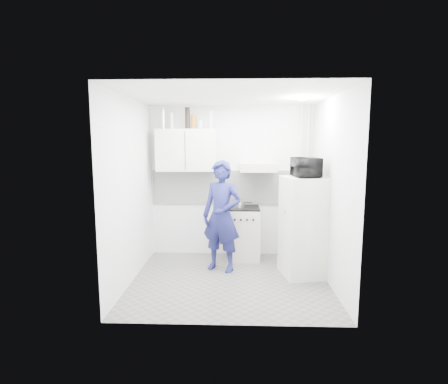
{
  "coord_description": "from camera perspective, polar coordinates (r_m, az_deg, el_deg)",
  "views": [
    {
      "loc": [
        0.08,
        -4.82,
        1.97
      ],
      "look_at": [
        -0.09,
        0.3,
        1.25
      ],
      "focal_mm": 28.0,
      "sensor_mm": 36.0,
      "label": 1
    }
  ],
  "objects": [
    {
      "name": "backsplash",
      "position": [
        6.1,
        1.16,
        0.76
      ],
      "size": [
        2.74,
        0.03,
        0.6
      ],
      "primitive_type": "cube",
      "color": "white",
      "rests_on": "wall_back"
    },
    {
      "name": "wall_left",
      "position": [
        5.09,
        -15.02,
        0.16
      ],
      "size": [
        0.0,
        2.6,
        2.6
      ],
      "primitive_type": "plane",
      "rotation": [
        1.57,
        0.0,
        1.57
      ],
      "color": "silver",
      "rests_on": "floor"
    },
    {
      "name": "bottle_a",
      "position": [
        6.03,
        -9.95,
        11.63
      ],
      "size": [
        0.08,
        0.08,
        0.33
      ],
      "primitive_type": "cylinder",
      "color": "silver",
      "rests_on": "upper_cabinet"
    },
    {
      "name": "floor",
      "position": [
        5.21,
        0.93,
        -14.23
      ],
      "size": [
        2.8,
        2.8,
        0.0
      ],
      "primitive_type": "plane",
      "color": "#61615F",
      "rests_on": "ground"
    },
    {
      "name": "wall_right",
      "position": [
        5.04,
        17.09,
        0.0
      ],
      "size": [
        0.0,
        2.6,
        2.6
      ],
      "primitive_type": "plane",
      "rotation": [
        1.57,
        0.0,
        -1.57
      ],
      "color": "silver",
      "rests_on": "floor"
    },
    {
      "name": "bottle_b",
      "position": [
        6.0,
        -8.57,
        11.39
      ],
      "size": [
        0.07,
        0.07,
        0.27
      ],
      "primitive_type": "cylinder",
      "color": "#B2B7BC",
      "rests_on": "upper_cabinet"
    },
    {
      "name": "saucepan",
      "position": [
        5.88,
        2.41,
        -2.0
      ],
      "size": [
        0.18,
        0.18,
        0.1
      ],
      "primitive_type": "cylinder",
      "color": "silver",
      "rests_on": "stove_top"
    },
    {
      "name": "stove_top",
      "position": [
        5.92,
        3.23,
        -2.59
      ],
      "size": [
        0.52,
        0.52,
        0.03
      ],
      "primitive_type": "cube",
      "color": "black",
      "rests_on": "stove"
    },
    {
      "name": "microwave",
      "position": [
        5.2,
        13.27,
        3.95
      ],
      "size": [
        0.54,
        0.4,
        0.28
      ],
      "primitive_type": "imported",
      "rotation": [
        0.0,
        0.0,
        1.68
      ],
      "color": "black",
      "rests_on": "fridge"
    },
    {
      "name": "pipe_b",
      "position": [
        6.12,
        12.27,
        1.55
      ],
      "size": [
        0.04,
        0.04,
        2.6
      ],
      "primitive_type": "cylinder",
      "color": "beige",
      "rests_on": "floor"
    },
    {
      "name": "upper_cabinet",
      "position": [
        5.95,
        -6.13,
        6.81
      ],
      "size": [
        1.0,
        0.35,
        0.7
      ],
      "primitive_type": "cube",
      "color": "white",
      "rests_on": "wall_back"
    },
    {
      "name": "bottle_d",
      "position": [
        5.96,
        -5.98,
        11.89
      ],
      "size": [
        0.08,
        0.08,
        0.35
      ],
      "primitive_type": "cylinder",
      "color": "black",
      "rests_on": "upper_cabinet"
    },
    {
      "name": "canister_a",
      "position": [
        5.94,
        -5.0,
        11.29
      ],
      "size": [
        0.09,
        0.09,
        0.23
      ],
      "primitive_type": "cylinder",
      "color": "brown",
      "rests_on": "upper_cabinet"
    },
    {
      "name": "fridge",
      "position": [
        5.33,
        12.97,
        -5.54
      ],
      "size": [
        0.72,
        0.72,
        1.48
      ],
      "primitive_type": "cube",
      "rotation": [
        0.0,
        0.0,
        0.2
      ],
      "color": "white",
      "rests_on": "floor"
    },
    {
      "name": "range_hood",
      "position": [
        5.84,
        5.57,
        4.05
      ],
      "size": [
        0.6,
        0.5,
        0.14
      ],
      "primitive_type": "cube",
      "color": "beige",
      "rests_on": "wall_back"
    },
    {
      "name": "stove",
      "position": [
        6.02,
        3.2,
        -6.8
      ],
      "size": [
        0.54,
        0.54,
        0.87
      ],
      "primitive_type": "cube",
      "color": "beige",
      "rests_on": "floor"
    },
    {
      "name": "person",
      "position": [
        5.37,
        -0.39,
        -3.96
      ],
      "size": [
        0.74,
        0.62,
        1.71
      ],
      "primitive_type": "imported",
      "rotation": [
        0.0,
        0.0,
        -0.4
      ],
      "color": "navy",
      "rests_on": "floor"
    },
    {
      "name": "ceiling",
      "position": [
        4.86,
        1.0,
        15.45
      ],
      "size": [
        2.8,
        2.8,
        0.0
      ],
      "primitive_type": "plane",
      "color": "white",
      "rests_on": "wall_back"
    },
    {
      "name": "bottle_e",
      "position": [
        5.92,
        -2.15,
        11.72
      ],
      "size": [
        0.08,
        0.08,
        0.31
      ],
      "primitive_type": "cylinder",
      "color": "#B2B7BC",
      "rests_on": "upper_cabinet"
    },
    {
      "name": "wall_back",
      "position": [
        6.1,
        1.17,
        1.71
      ],
      "size": [
        2.8,
        0.0,
        2.8
      ],
      "primitive_type": "plane",
      "rotation": [
        1.57,
        0.0,
        0.0
      ],
      "color": "silver",
      "rests_on": "floor"
    },
    {
      "name": "canister_b",
      "position": [
        5.93,
        -3.9,
        10.91
      ],
      "size": [
        0.08,
        0.08,
        0.14
      ],
      "primitive_type": "cylinder",
      "color": "#B2B7BC",
      "rests_on": "upper_cabinet"
    },
    {
      "name": "ceiling_spot_fixture",
      "position": [
        5.13,
        12.64,
        14.52
      ],
      "size": [
        0.1,
        0.1,
        0.02
      ],
      "primitive_type": "cylinder",
      "color": "white",
      "rests_on": "ceiling"
    },
    {
      "name": "pipe_a",
      "position": [
        6.15,
        13.37,
        1.53
      ],
      "size": [
        0.05,
        0.05,
        2.6
      ],
      "primitive_type": "cylinder",
      "color": "beige",
      "rests_on": "floor"
    }
  ]
}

